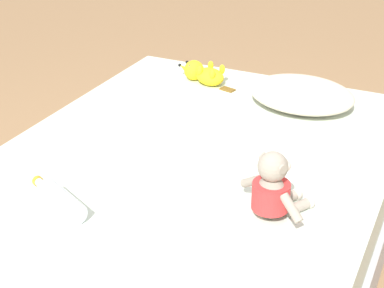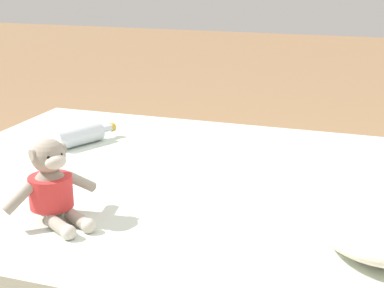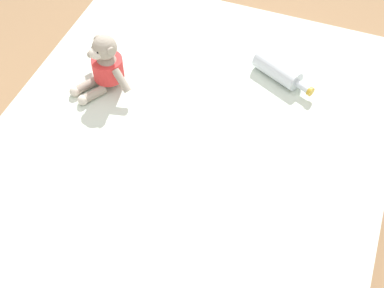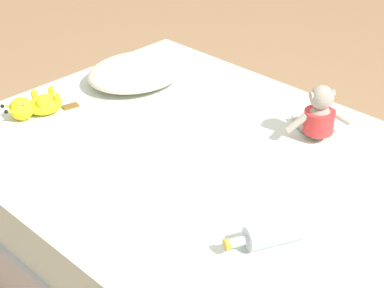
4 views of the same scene
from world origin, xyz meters
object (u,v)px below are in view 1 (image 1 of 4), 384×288
object	(u,v)px
glass_bottle	(60,201)
plush_monkey	(274,190)
plush_yellow_creature	(203,73)
pillow	(302,94)
bed	(192,208)

from	to	relation	value
glass_bottle	plush_monkey	bearing A→B (deg)	23.36
plush_yellow_creature	glass_bottle	world-z (taller)	plush_yellow_creature
glass_bottle	pillow	bearing A→B (deg)	68.30
plush_monkey	plush_yellow_creature	world-z (taller)	plush_monkey
glass_bottle	bed	bearing A→B (deg)	67.04
plush_monkey	plush_yellow_creature	bearing A→B (deg)	125.35
plush_yellow_creature	glass_bottle	distance (m)	1.24
bed	pillow	world-z (taller)	pillow
pillow	glass_bottle	xyz separation A→B (m)	(-0.47, -1.17, -0.02)
bed	glass_bottle	distance (m)	0.64
plush_monkey	glass_bottle	bearing A→B (deg)	-156.64
bed	plush_monkey	xyz separation A→B (m)	(0.41, -0.26, 0.34)
plush_yellow_creature	pillow	bearing A→B (deg)	-7.26
plush_monkey	pillow	bearing A→B (deg)	100.50
pillow	plush_monkey	size ratio (longest dim) A/B	2.02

